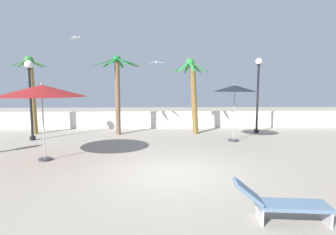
% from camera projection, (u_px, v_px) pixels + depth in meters
% --- Properties ---
extents(ground_plane, '(56.00, 56.00, 0.00)m').
position_uv_depth(ground_plane, '(172.00, 173.00, 8.81)').
color(ground_plane, '#9E9384').
extents(boundary_wall, '(25.20, 0.30, 1.10)m').
position_uv_depth(boundary_wall, '(164.00, 120.00, 18.37)').
color(boundary_wall, silver).
rests_on(boundary_wall, ground_plane).
extents(patio_umbrella_0, '(3.15, 3.15, 2.85)m').
position_uv_depth(patio_umbrella_0, '(42.00, 91.00, 10.06)').
color(patio_umbrella_0, '#333338').
rests_on(patio_umbrella_0, ground_plane).
extents(patio_umbrella_2, '(2.12, 2.12, 2.86)m').
position_uv_depth(patio_umbrella_2, '(235.00, 89.00, 13.71)').
color(patio_umbrella_2, '#333338').
rests_on(patio_umbrella_2, ground_plane).
extents(palm_tree_0, '(2.75, 2.75, 4.47)m').
position_uv_depth(palm_tree_0, '(117.00, 83.00, 15.60)').
color(palm_tree_0, brown).
rests_on(palm_tree_0, ground_plane).
extents(palm_tree_1, '(2.17, 2.17, 4.34)m').
position_uv_depth(palm_tree_1, '(192.00, 86.00, 15.93)').
color(palm_tree_1, brown).
rests_on(palm_tree_1, ground_plane).
extents(palm_tree_2, '(1.96, 1.95, 4.46)m').
position_uv_depth(palm_tree_2, '(31.00, 86.00, 15.79)').
color(palm_tree_2, olive).
rests_on(palm_tree_2, ground_plane).
extents(lamp_post_0, '(0.41, 0.41, 4.03)m').
position_uv_depth(lamp_post_0, '(30.00, 88.00, 13.95)').
color(lamp_post_0, black).
rests_on(lamp_post_0, ground_plane).
extents(lamp_post_1, '(0.39, 0.39, 4.38)m').
position_uv_depth(lamp_post_1, '(258.00, 86.00, 16.19)').
color(lamp_post_1, black).
rests_on(lamp_post_1, ground_plane).
extents(lounge_chair_0, '(1.93, 0.77, 0.84)m').
position_uv_depth(lounge_chair_0, '(280.00, 203.00, 5.62)').
color(lounge_chair_0, '#B7B7BC').
rests_on(lounge_chair_0, ground_plane).
extents(seagull_0, '(0.94, 0.38, 0.14)m').
position_uv_depth(seagull_0, '(156.00, 62.00, 17.47)').
color(seagull_0, white).
extents(seagull_2, '(0.83, 0.62, 0.14)m').
position_uv_depth(seagull_2, '(76.00, 38.00, 17.08)').
color(seagull_2, white).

